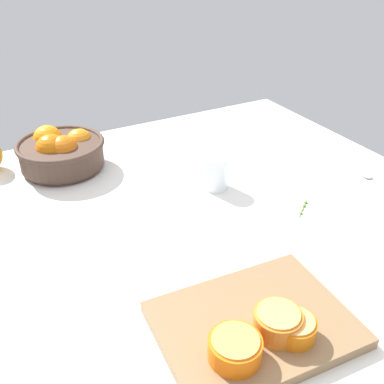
{
  "coord_description": "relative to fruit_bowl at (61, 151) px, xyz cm",
  "views": [
    {
      "loc": [
        -42.62,
        -74.91,
        57.26
      ],
      "look_at": [
        -0.53,
        2.56,
        4.11
      ],
      "focal_mm": 42.23,
      "sensor_mm": 36.0,
      "label": 1
    }
  ],
  "objects": [
    {
      "name": "ground_plane",
      "position": [
        21.64,
        -36.43,
        -6.38
      ],
      "size": [
        119.03,
        109.19,
        3.0
      ],
      "primitive_type": "cube",
      "color": "white"
    },
    {
      "name": "fruit_bowl",
      "position": [
        0.0,
        0.0,
        0.0
      ],
      "size": [
        22.97,
        22.97,
        10.58
      ],
      "color": "#473328",
      "rests_on": "ground_plane"
    },
    {
      "name": "juice_glass",
      "position": [
        30.5,
        -28.49,
        -1.05
      ],
      "size": [
        6.4,
        6.4,
        8.4
      ],
      "color": "white",
      "rests_on": "ground_plane"
    },
    {
      "name": "cutting_board",
      "position": [
        12.46,
        -70.8,
        -3.84
      ],
      "size": [
        32.34,
        24.99,
        2.08
      ],
      "primitive_type": "cube",
      "rotation": [
        0.0,
        0.0,
        -0.07
      ],
      "color": "olive",
      "rests_on": "ground_plane"
    },
    {
      "name": "orange_half_0",
      "position": [
        15.96,
        -76.26,
        -1.17
      ],
      "size": [
        6.81,
        6.81,
        3.33
      ],
      "color": "orange",
      "rests_on": "cutting_board"
    },
    {
      "name": "orange_half_1",
      "position": [
        5.72,
        -75.31,
        -0.95
      ],
      "size": [
        8.0,
        8.0,
        3.77
      ],
      "color": "orange",
      "rests_on": "cutting_board"
    },
    {
      "name": "orange_half_2",
      "position": [
        14.11,
        -74.41,
        -0.78
      ],
      "size": [
        7.58,
        7.58,
        4.1
      ],
      "color": "orange",
      "rests_on": "cutting_board"
    },
    {
      "name": "spoon",
      "position": [
        67.39,
        -39.88,
        -4.44
      ],
      "size": [
        3.31,
        14.57,
        1.0
      ],
      "color": "silver",
      "rests_on": "ground_plane"
    },
    {
      "name": "herb_sprig_0",
      "position": [
        43.92,
        -46.44,
        -4.61
      ],
      "size": [
        6.8,
        5.25,
        1.0
      ],
      "color": "#537C2E",
      "rests_on": "ground_plane"
    }
  ]
}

